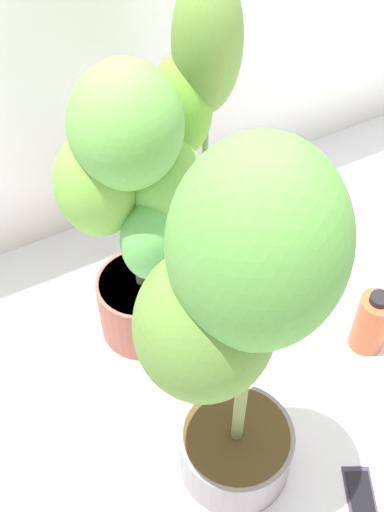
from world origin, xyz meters
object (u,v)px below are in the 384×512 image
at_px(potted_plant_back_center, 198,127).
at_px(potted_plant_front_left, 236,320).
at_px(nutrient_bottle, 371,321).
at_px(potted_plant_back_left, 134,207).
at_px(cell_phone, 361,495).

distance_m(potted_plant_back_center, potted_plant_front_left, 0.69).
distance_m(potted_plant_front_left, nutrient_bottle, 0.77).
distance_m(potted_plant_back_left, cell_phone, 0.90).
height_order(potted_plant_back_center, potted_plant_back_left, potted_plant_back_center).
xyz_separation_m(potted_plant_back_center, potted_plant_back_left, (-0.26, -0.15, -0.05)).
distance_m(cell_phone, nutrient_bottle, 0.47).
height_order(cell_phone, nutrient_bottle, nutrient_bottle).
bearing_deg(potted_plant_back_left, nutrient_bottle, -33.21).
bearing_deg(nutrient_bottle, potted_plant_front_left, -167.13).
relative_size(potted_plant_back_center, potted_plant_back_left, 1.10).
relative_size(potted_plant_back_center, nutrient_bottle, 4.48).
height_order(potted_plant_back_left, potted_plant_front_left, potted_plant_front_left).
distance_m(potted_plant_back_left, nutrient_bottle, 0.76).
bearing_deg(potted_plant_back_center, cell_phone, -91.12).
bearing_deg(potted_plant_back_left, cell_phone, -71.03).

